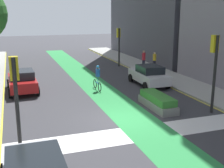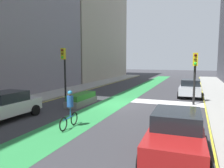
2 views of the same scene
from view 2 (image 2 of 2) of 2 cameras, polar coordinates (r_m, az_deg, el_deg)
ground_plane at (r=16.39m, az=2.27°, el=-5.45°), size 120.00×120.00×0.00m
bike_lane_paint at (r=16.65m, az=-0.18°, el=-5.25°), size 2.40×60.00×0.01m
crosswalk_band at (r=18.26m, az=4.32°, el=-4.23°), size 12.00×1.80×0.01m
curb_stripe_left at (r=15.57m, az=23.80°, el=-6.62°), size 0.16×60.00×0.01m
sidewalk_right at (r=20.06m, az=-18.47°, el=-3.37°), size 3.00×60.00×0.15m
curb_stripe_right at (r=19.16m, az=-15.00°, el=-3.92°), size 0.16×60.00×0.01m
traffic_signal_near_right at (r=18.90m, az=-12.60°, el=5.30°), size 0.35×0.52×4.36m
traffic_signal_near_left at (r=16.99m, az=21.15°, el=3.84°), size 0.35×0.52×3.88m
car_red_left_far at (r=8.04m, az=16.64°, el=-12.44°), size 2.12×4.25×1.57m
car_silver_left_near at (r=21.02m, az=20.07°, el=-1.00°), size 2.02×4.20×1.57m
car_white_right_far at (r=13.58m, az=-26.63°, el=-5.16°), size 2.09×4.24×1.57m
cyclist_in_lane at (r=10.95m, az=-11.18°, el=-6.35°), size 0.32×1.73×1.86m
median_planter at (r=16.47m, az=-8.05°, el=-4.02°), size 1.05×3.26×0.85m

